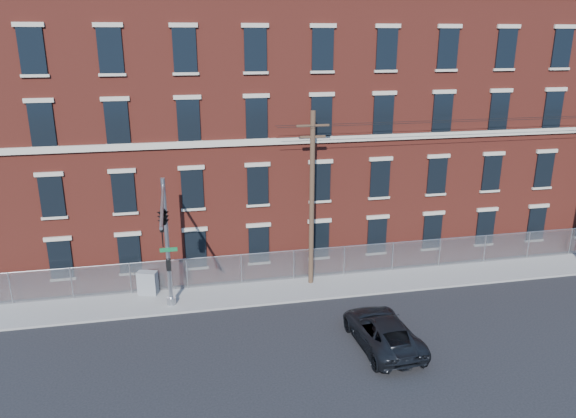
# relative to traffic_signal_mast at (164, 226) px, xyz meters

# --- Properties ---
(ground) EXTENTS (140.00, 140.00, 0.00)m
(ground) POSITION_rel_traffic_signal_mast_xyz_m (6.00, -2.18, -5.39)
(ground) COLOR black
(ground) RESTS_ON ground
(sidewalk) EXTENTS (65.00, 3.00, 0.12)m
(sidewalk) POSITION_rel_traffic_signal_mast_xyz_m (18.00, 2.82, -5.33)
(sidewalk) COLOR gray
(sidewalk) RESTS_ON ground
(mill_building) EXTENTS (55.30, 14.32, 16.30)m
(mill_building) POSITION_rel_traffic_signal_mast_xyz_m (18.00, 11.75, 2.76)
(mill_building) COLOR maroon
(mill_building) RESTS_ON ground
(chain_link_fence) EXTENTS (59.06, 0.06, 1.85)m
(chain_link_fence) POSITION_rel_traffic_signal_mast_xyz_m (18.00, 4.12, -4.33)
(chain_link_fence) COLOR #A5A8AD
(chain_link_fence) RESTS_ON ground
(traffic_signal_mast) EXTENTS (0.90, 6.75, 7.00)m
(traffic_signal_mast) POSITION_rel_traffic_signal_mast_xyz_m (0.00, 0.00, 0.00)
(traffic_signal_mast) COLOR #9EA0A5
(traffic_signal_mast) RESTS_ON ground
(utility_pole_near) EXTENTS (1.80, 0.28, 10.00)m
(utility_pole_near) POSITION_rel_traffic_signal_mast_xyz_m (8.00, 3.42, -0.05)
(utility_pole_near) COLOR #4F3827
(utility_pole_near) RESTS_ON ground
(pickup_truck) EXTENTS (2.72, 5.46, 1.49)m
(pickup_truck) POSITION_rel_traffic_signal_mast_xyz_m (9.68, -3.65, -4.64)
(pickup_truck) COLOR black
(pickup_truck) RESTS_ON ground
(utility_cabinet) EXTENTS (1.18, 0.85, 1.33)m
(utility_cabinet) POSITION_rel_traffic_signal_mast_xyz_m (-1.26, 3.82, -4.60)
(utility_cabinet) COLOR slate
(utility_cabinet) RESTS_ON sidewalk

